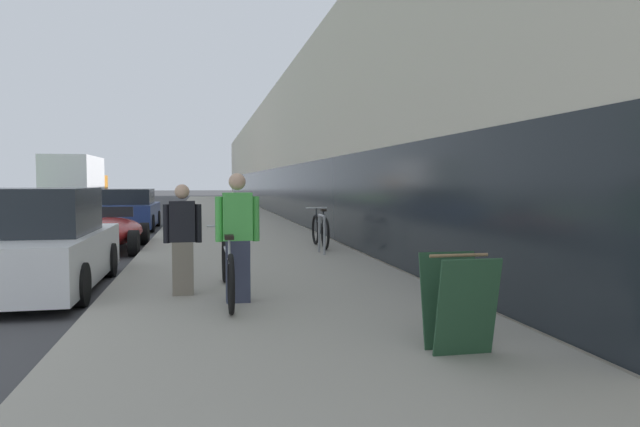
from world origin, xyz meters
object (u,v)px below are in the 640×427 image
(cruiser_bike_nearest, at_px, (320,231))
(moving_truck, at_px, (76,184))
(person_rider, at_px, (238,237))
(parked_sedan_far, at_px, (130,211))
(bike_rack_hoop, at_px, (322,230))
(tandem_bicycle, at_px, (227,268))
(sandwich_board_sign, at_px, (458,303))
(parked_sedan_curbside, at_px, (36,246))
(vintage_roadster_curbside, at_px, (105,232))
(person_bystander, at_px, (183,239))

(cruiser_bike_nearest, bearing_deg, moving_truck, 115.06)
(person_rider, relative_size, parked_sedan_far, 0.39)
(bike_rack_hoop, bearing_deg, tandem_bicycle, -117.20)
(bike_rack_hoop, bearing_deg, sandwich_board_sign, -91.86)
(sandwich_board_sign, distance_m, parked_sedan_curbside, 6.64)
(tandem_bicycle, xyz_separation_m, person_rider, (0.12, -0.38, 0.45))
(person_rider, distance_m, vintage_roadster_curbside, 7.83)
(vintage_roadster_curbside, relative_size, moving_truck, 0.59)
(moving_truck, bearing_deg, person_rider, -74.43)
(parked_sedan_curbside, distance_m, moving_truck, 24.91)
(tandem_bicycle, bearing_deg, parked_sedan_curbside, 149.81)
(tandem_bicycle, bearing_deg, parked_sedan_far, 102.12)
(cruiser_bike_nearest, bearing_deg, parked_sedan_far, 123.84)
(sandwich_board_sign, height_order, moving_truck, moving_truck)
(person_rider, distance_m, person_bystander, 0.95)
(bike_rack_hoop, distance_m, vintage_roadster_curbside, 5.54)
(person_rider, height_order, sandwich_board_sign, person_rider)
(parked_sedan_far, height_order, moving_truck, moving_truck)
(sandwich_board_sign, distance_m, vintage_roadster_curbside, 10.92)
(bike_rack_hoop, relative_size, cruiser_bike_nearest, 0.45)
(person_bystander, xyz_separation_m, parked_sedan_curbside, (-2.23, 1.40, -0.19))
(person_rider, height_order, vintage_roadster_curbside, person_rider)
(bike_rack_hoop, distance_m, parked_sedan_curbside, 5.66)
(person_rider, height_order, parked_sedan_far, person_rider)
(person_rider, xyz_separation_m, bike_rack_hoop, (2.07, 4.65, -0.32))
(cruiser_bike_nearest, xyz_separation_m, sandwich_board_sign, (-0.44, -8.42, 0.06))
(cruiser_bike_nearest, bearing_deg, person_bystander, -119.86)
(tandem_bicycle, height_order, parked_sedan_far, parked_sedan_far)
(bike_rack_hoop, xyz_separation_m, sandwich_board_sign, (-0.23, -7.23, -0.06))
(cruiser_bike_nearest, height_order, vintage_roadster_curbside, cruiser_bike_nearest)
(tandem_bicycle, distance_m, cruiser_bike_nearest, 5.96)
(person_rider, xyz_separation_m, parked_sedan_far, (-2.98, 13.68, -0.31))
(person_bystander, height_order, sandwich_board_sign, person_bystander)
(bike_rack_hoop, relative_size, parked_sedan_curbside, 0.20)
(bike_rack_hoop, distance_m, cruiser_bike_nearest, 1.21)
(tandem_bicycle, relative_size, bike_rack_hoop, 3.44)
(person_rider, bearing_deg, person_bystander, 138.75)
(person_rider, bearing_deg, cruiser_bike_nearest, 68.64)
(parked_sedan_curbside, bearing_deg, parked_sedan_far, 90.17)
(person_rider, distance_m, cruiser_bike_nearest, 6.28)
(parked_sedan_far, bearing_deg, sandwich_board_sign, -73.51)
(person_rider, relative_size, parked_sedan_curbside, 0.40)
(person_rider, height_order, moving_truck, moving_truck)
(person_rider, distance_m, bike_rack_hoop, 5.10)
(person_bystander, distance_m, vintage_roadster_curbside, 7.01)
(person_bystander, xyz_separation_m, parked_sedan_far, (-2.27, 13.06, -0.24))
(moving_truck, bearing_deg, cruiser_bike_nearest, -64.94)
(person_bystander, xyz_separation_m, sandwich_board_sign, (2.55, -3.21, -0.31))
(tandem_bicycle, distance_m, parked_sedan_curbside, 3.27)
(tandem_bicycle, relative_size, parked_sedan_far, 0.68)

